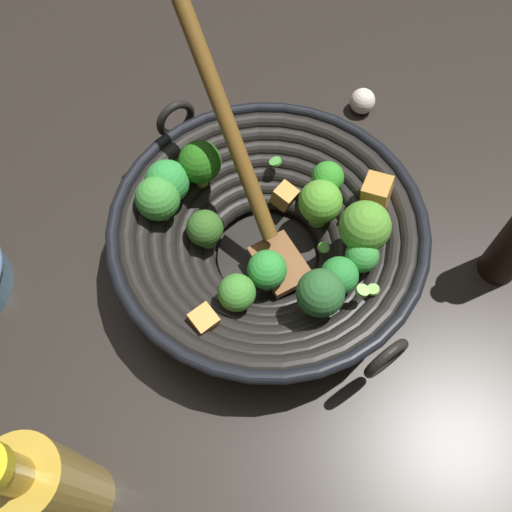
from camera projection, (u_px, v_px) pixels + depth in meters
name	position (u px, v px, depth m)	size (l,w,h in m)	color
ground_plane	(267.00, 259.00, 0.67)	(4.00, 4.00, 0.00)	#28231E
wok	(268.00, 234.00, 0.62)	(0.36, 0.38, 0.27)	black
cooking_oil_bottle	(52.00, 487.00, 0.46)	(0.07, 0.07, 0.23)	gold
garlic_bulb	(360.00, 100.00, 0.77)	(0.04, 0.04, 0.04)	silver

